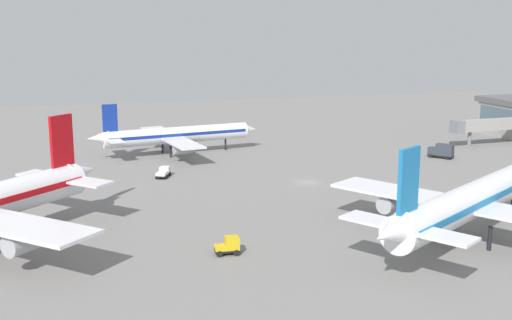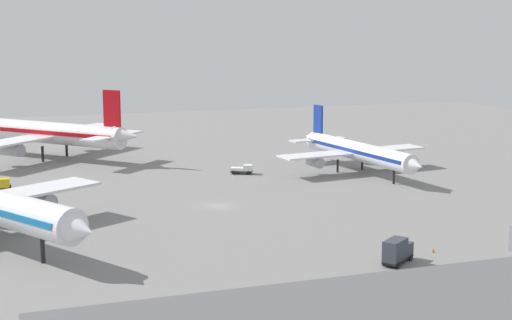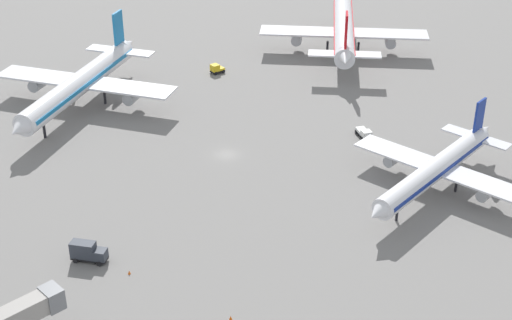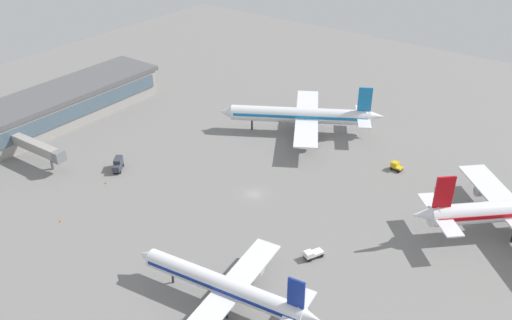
{
  "view_description": "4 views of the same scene",
  "coord_description": "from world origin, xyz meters",
  "px_view_note": "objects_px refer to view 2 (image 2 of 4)",
  "views": [
    {
      "loc": [
        -110.33,
        44.97,
        29.17
      ],
      "look_at": [
        7.95,
        7.8,
        3.33
      ],
      "focal_mm": 44.58,
      "sensor_mm": 36.0,
      "label": 1
    },
    {
      "loc": [
        -35.16,
        -120.98,
        29.7
      ],
      "look_at": [
        10.27,
        10.08,
        5.57
      ],
      "focal_mm": 54.01,
      "sensor_mm": 36.0,
      "label": 2
    },
    {
      "loc": [
        101.37,
        -82.05,
        70.47
      ],
      "look_at": [
        9.66,
        -0.9,
        3.05
      ],
      "focal_mm": 53.4,
      "sensor_mm": 36.0,
      "label": 3
    },
    {
      "loc": [
        96.09,
        71.64,
        78.53
      ],
      "look_at": [
        -5.12,
        -3.13,
        6.79
      ],
      "focal_mm": 38.48,
      "sensor_mm": 36.0,
      "label": 4
    }
  ],
  "objects_px": {
    "airplane_taxiing": "(44,132)",
    "airplane_at_gate": "(357,151)",
    "pushback_tractor": "(243,169)",
    "catering_truck": "(397,251)",
    "baggage_tug": "(4,184)",
    "safety_cone_near_gate": "(433,250)"
  },
  "relations": [
    {
      "from": "catering_truck",
      "to": "safety_cone_near_gate",
      "type": "relative_size",
      "value": 9.38
    },
    {
      "from": "pushback_tractor",
      "to": "safety_cone_near_gate",
      "type": "bearing_deg",
      "value": -58.91
    },
    {
      "from": "airplane_at_gate",
      "to": "baggage_tug",
      "type": "height_order",
      "value": "airplane_at_gate"
    },
    {
      "from": "airplane_taxiing",
      "to": "safety_cone_near_gate",
      "type": "height_order",
      "value": "airplane_taxiing"
    },
    {
      "from": "pushback_tractor",
      "to": "safety_cone_near_gate",
      "type": "relative_size",
      "value": 7.99
    },
    {
      "from": "airplane_taxiing",
      "to": "catering_truck",
      "type": "bearing_deg",
      "value": 157.23
    },
    {
      "from": "pushback_tractor",
      "to": "catering_truck",
      "type": "relative_size",
      "value": 0.85
    },
    {
      "from": "airplane_at_gate",
      "to": "pushback_tractor",
      "type": "xyz_separation_m",
      "value": [
        -22.33,
        6.61,
        -3.61
      ]
    },
    {
      "from": "baggage_tug",
      "to": "airplane_taxiing",
      "type": "bearing_deg",
      "value": 169.85
    },
    {
      "from": "baggage_tug",
      "to": "catering_truck",
      "type": "xyz_separation_m",
      "value": [
        46.13,
        -62.66,
        0.54
      ]
    },
    {
      "from": "airplane_taxiing",
      "to": "catering_truck",
      "type": "distance_m",
      "value": 103.71
    },
    {
      "from": "catering_truck",
      "to": "safety_cone_near_gate",
      "type": "height_order",
      "value": "catering_truck"
    },
    {
      "from": "airplane_taxiing",
      "to": "pushback_tractor",
      "type": "bearing_deg",
      "value": -175.55
    },
    {
      "from": "airplane_taxiing",
      "to": "baggage_tug",
      "type": "xyz_separation_m",
      "value": [
        -9.63,
        -34.33,
        -4.76
      ]
    },
    {
      "from": "airplane_taxiing",
      "to": "pushback_tractor",
      "type": "relative_size",
      "value": 8.91
    },
    {
      "from": "airplane_at_gate",
      "to": "pushback_tractor",
      "type": "bearing_deg",
      "value": -114.31
    },
    {
      "from": "airplane_taxiing",
      "to": "airplane_at_gate",
      "type": "bearing_deg",
      "value": -167.41
    },
    {
      "from": "pushback_tractor",
      "to": "baggage_tug",
      "type": "bearing_deg",
      "value": -153.98
    },
    {
      "from": "pushback_tractor",
      "to": "baggage_tug",
      "type": "xyz_separation_m",
      "value": [
        -46.43,
        -1.02,
        0.19
      ]
    },
    {
      "from": "pushback_tractor",
      "to": "airplane_taxiing",
      "type": "bearing_deg",
      "value": 162.61
    },
    {
      "from": "safety_cone_near_gate",
      "to": "catering_truck",
      "type": "bearing_deg",
      "value": -157.91
    },
    {
      "from": "airplane_taxiing",
      "to": "pushback_tractor",
      "type": "distance_m",
      "value": 49.88
    }
  ]
}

